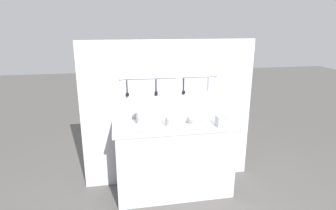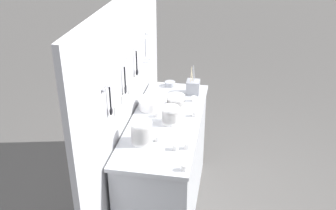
% 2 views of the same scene
% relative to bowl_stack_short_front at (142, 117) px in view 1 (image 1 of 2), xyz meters
% --- Properties ---
extents(ground_plane, '(20.00, 20.00, 0.00)m').
position_rel_bowl_stack_short_front_xyz_m(ground_plane, '(0.38, -0.12, -1.04)').
color(ground_plane, '#514F4C').
extents(counter, '(1.52, 0.59, 0.95)m').
position_rel_bowl_stack_short_front_xyz_m(counter, '(0.38, -0.12, -0.56)').
color(counter, '#ADAFB5').
rests_on(counter, ground).
extents(back_wall, '(2.32, 0.11, 1.97)m').
position_rel_bowl_stack_short_front_xyz_m(back_wall, '(0.38, 0.21, -0.05)').
color(back_wall, '#B2B2B7').
rests_on(back_wall, ground).
extents(bowl_stack_short_front, '(0.16, 0.16, 0.18)m').
position_rel_bowl_stack_short_front_xyz_m(bowl_stack_short_front, '(0.00, 0.00, 0.00)').
color(bowl_stack_short_front, white).
rests_on(bowl_stack_short_front, counter).
extents(bowl_stack_tall_left, '(0.14, 0.14, 0.15)m').
position_rel_bowl_stack_short_front_xyz_m(bowl_stack_tall_left, '(0.34, -0.16, -0.01)').
color(bowl_stack_tall_left, white).
rests_on(bowl_stack_tall_left, counter).
extents(bowl_stack_nested_right, '(0.16, 0.16, 0.11)m').
position_rel_bowl_stack_short_front_xyz_m(bowl_stack_nested_right, '(0.64, -0.16, -0.03)').
color(bowl_stack_nested_right, white).
rests_on(bowl_stack_nested_right, counter).
extents(plate_stack, '(0.23, 0.23, 0.09)m').
position_rel_bowl_stack_short_front_xyz_m(plate_stack, '(0.57, 0.04, -0.04)').
color(plate_stack, white).
rests_on(plate_stack, counter).
extents(steel_mixing_bowl, '(0.11, 0.11, 0.04)m').
position_rel_bowl_stack_short_front_xyz_m(steel_mixing_bowl, '(1.07, -0.03, -0.07)').
color(steel_mixing_bowl, '#93969E').
rests_on(steel_mixing_bowl, counter).
extents(cutlery_caddy, '(0.12, 0.12, 0.28)m').
position_rel_bowl_stack_short_front_xyz_m(cutlery_caddy, '(0.94, -0.28, -0.02)').
color(cutlery_caddy, '#93969E').
rests_on(cutlery_caddy, counter).
extents(cup_by_caddy, '(0.05, 0.05, 0.04)m').
position_rel_bowl_stack_short_front_xyz_m(cup_by_caddy, '(-0.02, -0.35, -0.07)').
color(cup_by_caddy, white).
rests_on(cup_by_caddy, counter).
extents(cup_beside_plates, '(0.05, 0.05, 0.04)m').
position_rel_bowl_stack_short_front_xyz_m(cup_beside_plates, '(0.04, -0.11, -0.07)').
color(cup_beside_plates, white).
rests_on(cup_beside_plates, counter).
extents(cup_mid_row, '(0.05, 0.05, 0.04)m').
position_rel_bowl_stack_short_front_xyz_m(cup_mid_row, '(0.77, -0.31, -0.07)').
color(cup_mid_row, white).
rests_on(cup_mid_row, counter).
extents(cup_edge_near, '(0.05, 0.05, 0.04)m').
position_rel_bowl_stack_short_front_xyz_m(cup_edge_near, '(0.42, -0.03, -0.07)').
color(cup_edge_near, white).
rests_on(cup_edge_near, counter).
extents(cup_back_left, '(0.05, 0.05, 0.04)m').
position_rel_bowl_stack_short_front_xyz_m(cup_back_left, '(0.49, -0.35, -0.07)').
color(cup_back_left, white).
rests_on(cup_back_left, counter).
extents(cup_centre, '(0.05, 0.05, 0.04)m').
position_rel_bowl_stack_short_front_xyz_m(cup_centre, '(-0.06, -0.27, -0.07)').
color(cup_centre, white).
rests_on(cup_centre, counter).
extents(cup_front_right, '(0.05, 0.05, 0.04)m').
position_rel_bowl_stack_short_front_xyz_m(cup_front_right, '(-0.29, -0.37, -0.07)').
color(cup_front_right, white).
rests_on(cup_front_right, counter).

